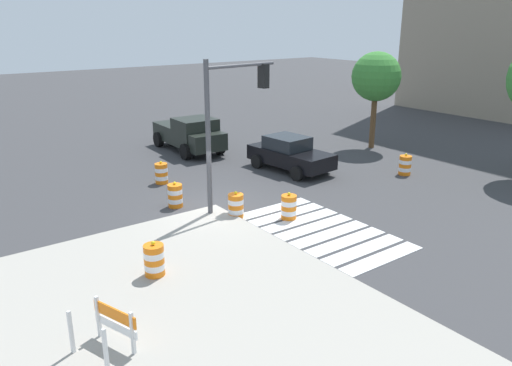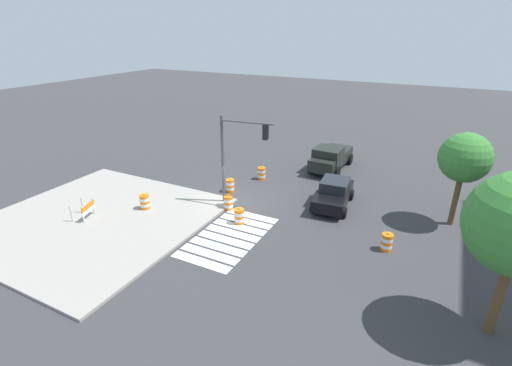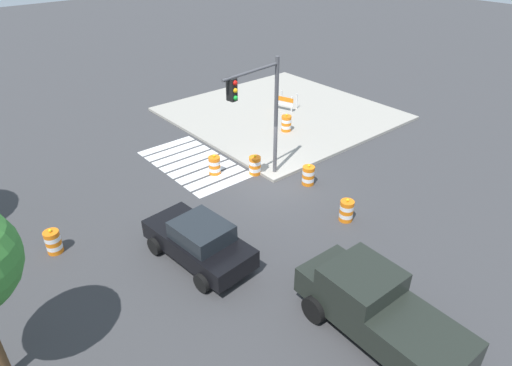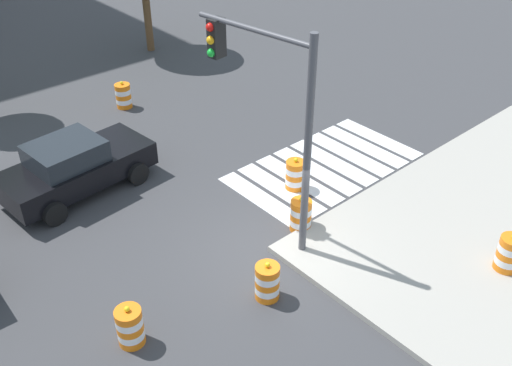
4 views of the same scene
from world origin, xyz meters
The scene contains 10 objects.
ground_plane centered at (0.00, 0.00, 0.00)m, with size 120.00×120.00×0.00m, color #38383A.
crosswalk_stripes centered at (4.00, 1.80, 0.01)m, with size 5.85×3.20×0.02m.
sports_car centered at (-2.28, 5.62, 0.81)m, with size 4.45×2.43×1.63m.
traffic_barrel_near_corner centered at (-1.07, -1.15, 0.45)m, with size 0.56×0.56×1.02m.
traffic_barrel_crosswalk_end centered at (1.24, 0.10, 0.45)m, with size 0.56×0.56×1.02m.
traffic_barrel_median_near centered at (-4.07, -0.26, 0.45)m, with size 0.56×0.56×1.02m.
traffic_barrel_median_far centered at (2.49, 1.57, 0.45)m, with size 0.56×0.56×1.02m.
traffic_barrel_far_curb centered at (1.49, 9.48, 0.45)m, with size 0.56×0.56×1.02m.
traffic_barrel_on_sidewalk centered at (3.72, -4.30, 0.60)m, with size 0.56×0.56×1.02m.
traffic_light_pole centered at (0.44, 0.53, 3.91)m, with size 0.74×3.27×5.50m.
Camera 4 is at (-7.49, -8.07, 9.45)m, focal length 40.28 mm.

